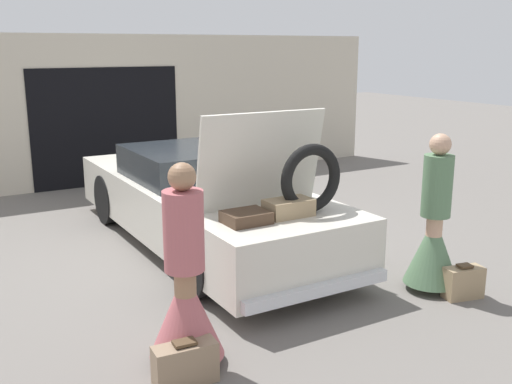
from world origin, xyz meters
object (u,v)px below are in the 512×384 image
(suitcase_beside_right_person, at_px, (463,282))
(suitcase_beside_left_person, at_px, (185,364))
(person_right, at_px, (434,236))
(person_left, at_px, (186,295))
(car, at_px, (202,201))

(suitcase_beside_right_person, bearing_deg, suitcase_beside_left_person, -179.21)
(person_right, relative_size, suitcase_beside_left_person, 3.31)
(suitcase_beside_right_person, bearing_deg, person_left, 175.68)
(person_left, relative_size, suitcase_beside_left_person, 3.31)
(person_left, bearing_deg, car, 164.55)
(car, relative_size, person_right, 3.05)
(person_left, height_order, suitcase_beside_left_person, person_left)
(person_right, relative_size, suitcase_beside_right_person, 3.86)
(person_left, bearing_deg, person_right, 104.42)
(car, xyz_separation_m, suitcase_beside_left_person, (-1.60, -3.04, -0.43))
(car, distance_m, suitcase_beside_left_person, 3.46)
(car, xyz_separation_m, suitcase_beside_right_person, (1.58, -2.99, -0.42))
(person_right, xyz_separation_m, suitcase_beside_left_person, (-3.05, -0.38, -0.44))
(car, xyz_separation_m, person_left, (-1.46, -2.76, 0.01))
(person_left, xyz_separation_m, suitcase_beside_right_person, (3.04, -0.23, -0.44))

